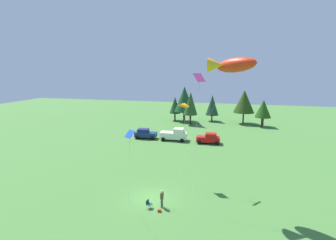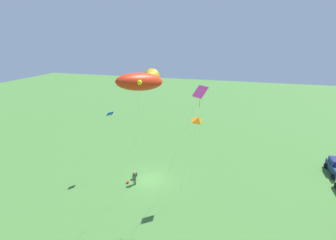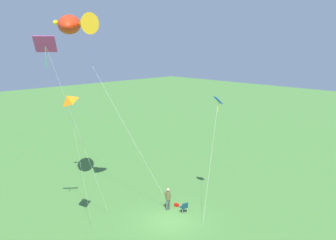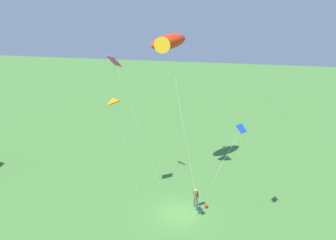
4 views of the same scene
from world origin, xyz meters
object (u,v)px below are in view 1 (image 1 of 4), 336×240
object	(u,v)px
truck_white_pickup	(174,135)
car_navy_hatch	(145,134)
kite_large_fish	(231,65)
car_red_sedan	(209,138)
folding_chair	(149,203)
backpack_on_grass	(159,211)
kite_diamond_blue	(130,137)
kite_delta_orange	(185,105)
kite_diamond_rainbow	(199,80)
person_kite_flyer	(162,197)

from	to	relation	value
truck_white_pickup	car_navy_hatch	bearing A→B (deg)	178.68
car_navy_hatch	kite_large_fish	bearing A→B (deg)	125.75
car_red_sedan	folding_chair	bearing A→B (deg)	-102.15
truck_white_pickup	car_red_sedan	size ratio (longest dim) A/B	1.17
backpack_on_grass	kite_diamond_blue	size ratio (longest dim) A/B	0.04
folding_chair	kite_large_fish	distance (m)	15.65
kite_delta_orange	kite_diamond_rainbow	bearing A→B (deg)	8.37
folding_chair	kite_diamond_rainbow	bearing A→B (deg)	81.51
backpack_on_grass	kite_delta_orange	xyz separation A→B (m)	(0.72, 8.57, 9.04)
person_kite_flyer	backpack_on_grass	xyz separation A→B (m)	(0.01, -0.93, -0.91)
kite_delta_orange	truck_white_pickup	bearing A→B (deg)	106.63
person_kite_flyer	truck_white_pickup	bearing A→B (deg)	109.49
backpack_on_grass	kite_large_fish	xyz separation A→B (m)	(5.92, 4.79, 13.60)
kite_diamond_rainbow	car_navy_hatch	bearing A→B (deg)	127.29
truck_white_pickup	kite_delta_orange	xyz separation A→B (m)	(4.95, -16.58, 8.05)
person_kite_flyer	car_navy_hatch	size ratio (longest dim) A/B	0.41
person_kite_flyer	car_red_sedan	distance (m)	23.85
truck_white_pickup	kite_diamond_rainbow	size ratio (longest dim) A/B	0.39
folding_chair	kite_large_fish	xyz separation A→B (m)	(7.15, 4.35, 13.23)
kite_large_fish	car_navy_hatch	bearing A→B (deg)	128.18
kite_diamond_blue	car_navy_hatch	bearing A→B (deg)	106.73
kite_diamond_rainbow	kite_diamond_blue	distance (m)	12.82
person_kite_flyer	kite_large_fish	distance (m)	14.53
car_navy_hatch	kite_large_fish	xyz separation A→B (m)	(15.98, -20.32, 12.77)
car_navy_hatch	truck_white_pickup	world-z (taller)	truck_white_pickup
backpack_on_grass	kite_delta_orange	distance (m)	12.48
person_kite_flyer	folding_chair	size ratio (longest dim) A/B	2.12
car_red_sedan	kite_delta_orange	world-z (taller)	kite_delta_orange
folding_chair	car_red_sedan	size ratio (longest dim) A/B	0.19
car_navy_hatch	kite_diamond_blue	world-z (taller)	kite_diamond_blue
car_navy_hatch	car_red_sedan	xyz separation A→B (m)	(12.34, -0.45, 0.00)
kite_large_fish	kite_diamond_blue	world-z (taller)	kite_large_fish
car_navy_hatch	truck_white_pickup	distance (m)	5.82
kite_large_fish	kite_delta_orange	bearing A→B (deg)	144.00
truck_white_pickup	kite_diamond_rainbow	world-z (taller)	kite_diamond_rainbow
kite_diamond_rainbow	kite_delta_orange	distance (m)	3.39
folding_chair	car_red_sedan	bearing A→B (deg)	96.43
person_kite_flyer	folding_chair	world-z (taller)	person_kite_flyer
folding_chair	car_navy_hatch	size ratio (longest dim) A/B	0.19
backpack_on_grass	kite_delta_orange	size ratio (longest dim) A/B	0.03
car_red_sedan	kite_diamond_rainbow	xyz separation A→B (m)	(0.07, -15.85, 11.16)
kite_diamond_rainbow	kite_diamond_blue	world-z (taller)	kite_diamond_rainbow
person_kite_flyer	car_navy_hatch	distance (m)	26.19
backpack_on_grass	kite_delta_orange	bearing A→B (deg)	85.22
truck_white_pickup	kite_diamond_blue	size ratio (longest dim) A/B	0.60
folding_chair	backpack_on_grass	size ratio (longest dim) A/B	2.56
backpack_on_grass	car_navy_hatch	world-z (taller)	car_navy_hatch
folding_chair	kite_large_fish	bearing A→B (deg)	45.97
folding_chair	kite_diamond_rainbow	world-z (taller)	kite_diamond_rainbow
person_kite_flyer	folding_chair	bearing A→B (deg)	-148.54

